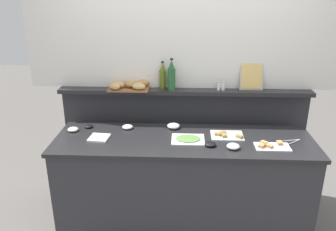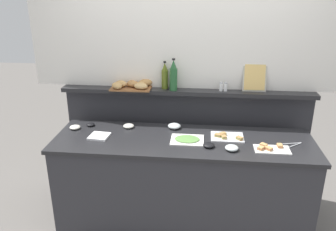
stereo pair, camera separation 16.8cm
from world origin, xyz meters
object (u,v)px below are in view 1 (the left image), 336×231
glass_bowl_large (173,126)px  condiment_bowl_dark (210,144)px  glass_bowl_medium (233,146)px  napkin_stack (99,138)px  condiment_bowl_cream (89,126)px  condiment_bowl_teal (128,127)px  cold_cuts_platter (188,139)px  sandwich_platter_side (227,135)px  wine_bottle_green (172,76)px  sandwich_platter_rear (271,146)px  pepper_shaker (223,86)px  salt_shaker (219,86)px  framed_picture (252,76)px  serving_tongs (292,141)px  condiment_bowl_red (73,129)px  bread_basket (131,85)px  olive_oil_bottle (163,77)px

glass_bowl_large → condiment_bowl_dark: size_ratio=1.24×
glass_bowl_medium → napkin_stack: 1.19m
condiment_bowl_cream → napkin_stack: condiment_bowl_cream is taller
condiment_bowl_teal → cold_cuts_platter: bearing=-21.7°
sandwich_platter_side → glass_bowl_medium: bearing=-84.0°
wine_bottle_green → glass_bowl_large: bearing=-81.7°
glass_bowl_large → condiment_bowl_dark: bearing=-48.4°
sandwich_platter_rear → pepper_shaker: size_ratio=3.41×
glass_bowl_medium → salt_shaker: bearing=97.6°
wine_bottle_green → framed_picture: bearing=4.6°
napkin_stack → salt_shaker: 1.26m
serving_tongs → condiment_bowl_red: bearing=175.9°
condiment_bowl_cream → wine_bottle_green: bearing=15.0°
condiment_bowl_dark → condiment_bowl_red: (-1.28, 0.26, 0.00)m
condiment_bowl_red → bread_basket: bread_basket is taller
cold_cuts_platter → glass_bowl_large: glass_bowl_large is taller
condiment_bowl_cream → bread_basket: bearing=31.6°
wine_bottle_green → framed_picture: 0.79m
serving_tongs → framed_picture: size_ratio=0.67×
condiment_bowl_cream → serving_tongs: bearing=-7.1°
glass_bowl_medium → olive_oil_bottle: size_ratio=0.41×
wine_bottle_green → pepper_shaker: 0.52m
sandwich_platter_rear → glass_bowl_large: 0.93m
sandwich_platter_side → framed_picture: size_ratio=1.08×
cold_cuts_platter → olive_oil_bottle: bearing=117.1°
condiment_bowl_dark → serving_tongs: bearing=8.8°
salt_shaker → pepper_shaker: (0.04, 0.00, 0.00)m
glass_bowl_medium → condiment_bowl_cream: size_ratio=1.38×
sandwich_platter_rear → condiment_bowl_teal: bearing=165.1°
salt_shaker → pepper_shaker: same height
sandwich_platter_rear → salt_shaker: 0.80m
sandwich_platter_rear → salt_shaker: size_ratio=3.41×
condiment_bowl_dark → framed_picture: framed_picture is taller
condiment_bowl_teal → napkin_stack: bearing=-132.1°
olive_oil_bottle → pepper_shaker: size_ratio=3.17×
serving_tongs → wine_bottle_green: wine_bottle_green is taller
condiment_bowl_teal → napkin_stack: 0.33m
condiment_bowl_dark → wine_bottle_green: size_ratio=0.32×
glass_bowl_large → salt_shaker: size_ratio=1.42×
serving_tongs → olive_oil_bottle: olive_oil_bottle is taller
condiment_bowl_red → olive_oil_bottle: size_ratio=0.37×
napkin_stack → wine_bottle_green: size_ratio=0.54×
condiment_bowl_red → salt_shaker: size_ratio=1.17×
sandwich_platter_rear → condiment_bowl_dark: sandwich_platter_rear is taller
sandwich_platter_side → glass_bowl_large: glass_bowl_large is taller
condiment_bowl_red → condiment_bowl_teal: size_ratio=0.98×
glass_bowl_medium → wine_bottle_green: (-0.55, 0.61, 0.45)m
sandwich_platter_side → bread_basket: size_ratio=0.71×
napkin_stack → cold_cuts_platter: bearing=0.9°
olive_oil_bottle → napkin_stack: bearing=-136.7°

